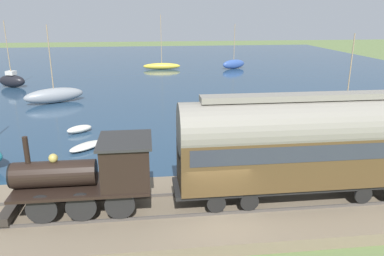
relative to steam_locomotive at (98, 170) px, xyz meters
The scene contains 13 objects.
ground_plane 5.28m from the steam_locomotive, 99.40° to the right, with size 200.00×200.00×0.00m, color #607542.
harbor_water 43.61m from the steam_locomotive, ahead, with size 80.00×80.00×0.01m.
rail_embankment 5.12m from the steam_locomotive, 90.00° to the right, with size 6.00×56.00×0.61m.
steam_locomotive is the anchor object (origin of this frame).
passenger_coach 8.46m from the steam_locomotive, 90.00° to the right, with size 2.27×10.84×4.56m.
sailboat_black 33.64m from the steam_locomotive, 23.40° to the left, with size 2.40×3.53×7.41m.
sailboat_yellow 43.09m from the steam_locomotive, ahead, with size 1.18×5.60×7.94m.
sailboat_white 23.73m from the steam_locomotive, 51.70° to the right, with size 2.22×6.57×6.68m.
sailboat_gray 23.22m from the steam_locomotive, 16.93° to the left, with size 3.70×5.57×7.22m.
sailboat_blue 44.92m from the steam_locomotive, 19.98° to the right, with size 2.69×4.11×6.58m.
rowboat_far_out 12.85m from the steam_locomotive, 13.12° to the left, with size 1.64×1.96×0.52m.
rowboat_near_shore 11.97m from the steam_locomotive, 28.09° to the right, with size 1.94×2.27×0.33m.
rowboat_mid_harbor 9.31m from the steam_locomotive, 12.11° to the left, with size 2.51×2.42×0.36m.
Camera 1 is at (-13.26, 2.64, 8.30)m, focal length 35.00 mm.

